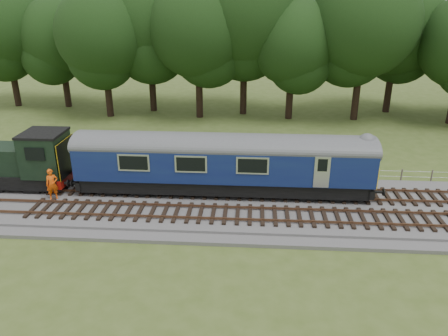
{
  "coord_description": "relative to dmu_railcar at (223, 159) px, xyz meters",
  "views": [
    {
      "loc": [
        -4.17,
        -23.53,
        12.1
      ],
      "look_at": [
        -5.88,
        1.4,
        2.0
      ],
      "focal_mm": 35.0,
      "sensor_mm": 36.0,
      "label": 1
    }
  ],
  "objects": [
    {
      "name": "tree_line",
      "position": [
        5.92,
        20.6,
        -2.61
      ],
      "size": [
        70.0,
        8.0,
        18.0
      ],
      "primitive_type": null,
      "color": "black",
      "rests_on": "ground"
    },
    {
      "name": "dmu_railcar",
      "position": [
        0.0,
        0.0,
        0.0
      ],
      "size": [
        18.05,
        2.86,
        3.88
      ],
      "color": "black",
      "rests_on": "ground"
    },
    {
      "name": "ground",
      "position": [
        5.92,
        -1.4,
        -2.61
      ],
      "size": [
        120.0,
        120.0,
        0.0
      ],
      "primitive_type": "plane",
      "color": "#435720",
      "rests_on": "ground"
    },
    {
      "name": "worker",
      "position": [
        -10.27,
        -1.63,
        -1.29
      ],
      "size": [
        0.84,
        0.76,
        1.93
      ],
      "primitive_type": "imported",
      "rotation": [
        0.0,
        0.0,
        0.53
      ],
      "color": "#FF590D",
      "rests_on": "ballast"
    },
    {
      "name": "track_north",
      "position": [
        5.92,
        -0.0,
        -2.19
      ],
      "size": [
        67.2,
        2.4,
        0.21
      ],
      "color": "black",
      "rests_on": "ballast"
    },
    {
      "name": "shunter_loco",
      "position": [
        -13.93,
        0.0,
        -0.63
      ],
      "size": [
        8.92,
        2.6,
        3.38
      ],
      "color": "black",
      "rests_on": "ground"
    },
    {
      "name": "ballast",
      "position": [
        5.92,
        -1.4,
        -2.43
      ],
      "size": [
        70.0,
        7.0,
        0.35
      ],
      "primitive_type": "cube",
      "color": "#4C4C4F",
      "rests_on": "ground"
    },
    {
      "name": "fence",
      "position": [
        5.92,
        3.1,
        -2.61
      ],
      "size": [
        64.0,
        0.12,
        1.0
      ],
      "primitive_type": null,
      "color": "#6B6054",
      "rests_on": "ground"
    },
    {
      "name": "track_south",
      "position": [
        5.92,
        -3.0,
        -2.19
      ],
      "size": [
        67.2,
        2.4,
        0.21
      ],
      "color": "black",
      "rests_on": "ballast"
    }
  ]
}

